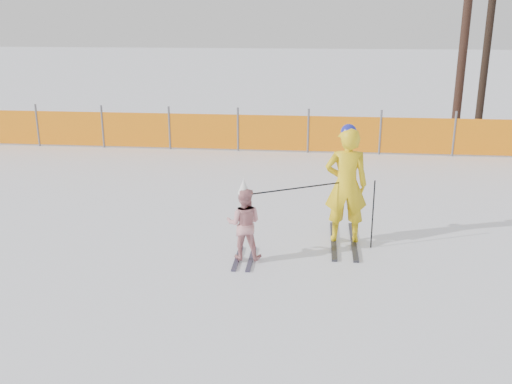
# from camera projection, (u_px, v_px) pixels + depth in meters

# --- Properties ---
(ground) EXTENTS (120.00, 120.00, 0.00)m
(ground) POSITION_uv_depth(u_px,v_px,m) (253.00, 261.00, 9.08)
(ground) COLOR white
(ground) RESTS_ON ground
(adult) EXTENTS (0.74, 1.71, 2.06)m
(adult) POSITION_uv_depth(u_px,v_px,m) (346.00, 185.00, 9.54)
(adult) COLOR black
(adult) RESTS_ON ground
(child) EXTENTS (0.57, 0.95, 1.35)m
(child) POSITION_uv_depth(u_px,v_px,m) (244.00, 223.00, 8.96)
(child) COLOR black
(child) RESTS_ON ground
(ski_poles) EXTENTS (1.97, 0.81, 1.18)m
(ski_poles) POSITION_uv_depth(u_px,v_px,m) (330.00, 200.00, 9.28)
(ski_poles) COLOR black
(ski_poles) RESTS_ON ground
(safety_fence) EXTENTS (16.28, 0.06, 1.25)m
(safety_fence) POSITION_uv_depth(u_px,v_px,m) (242.00, 132.00, 16.27)
(safety_fence) COLOR #595960
(safety_fence) RESTS_ON ground
(tree_trunks) EXTENTS (1.27, 1.40, 6.00)m
(tree_trunks) POSITION_uv_depth(u_px,v_px,m) (475.00, 43.00, 17.96)
(tree_trunks) COLOR black
(tree_trunks) RESTS_ON ground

